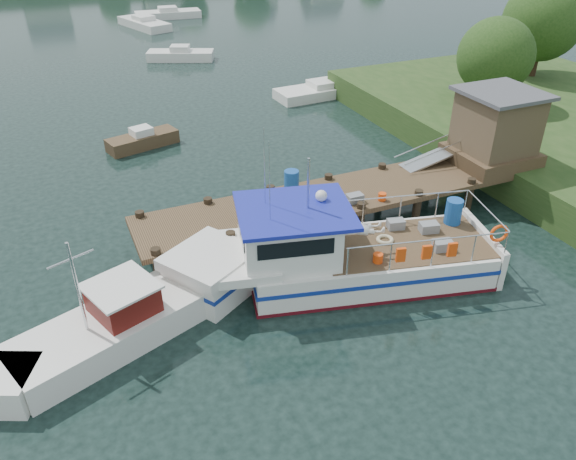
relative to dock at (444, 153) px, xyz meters
name	(u,v)px	position (x,y,z in m)	size (l,w,h in m)	color
ground_plane	(296,235)	(-6.51, -0.01, -2.24)	(160.00, 160.00, 0.00)	black
dock	(444,153)	(0.00, 0.00, 0.00)	(16.60, 3.00, 4.78)	#4B3723
lobster_boat	(329,256)	(-6.72, -3.10, -1.26)	(11.20, 5.38, 5.40)	silver
work_boat	(102,331)	(-14.10, -3.36, -1.65)	(6.99, 4.12, 3.73)	silver
moored_rowboat	(143,140)	(-10.14, 10.98, -1.85)	(3.77, 2.10, 1.04)	#4B3723
moored_far	(168,14)	(-1.02, 43.87, -1.83)	(6.69, 2.79, 1.11)	silver
moored_b	(181,55)	(-4.03, 27.03, -1.83)	(5.26, 3.53, 1.10)	silver
moored_c	(323,90)	(2.07, 14.75, -1.88)	(6.31, 2.50, 0.98)	silver
moored_d	(144,23)	(-4.20, 40.12, -1.82)	(4.09, 6.97, 1.12)	silver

